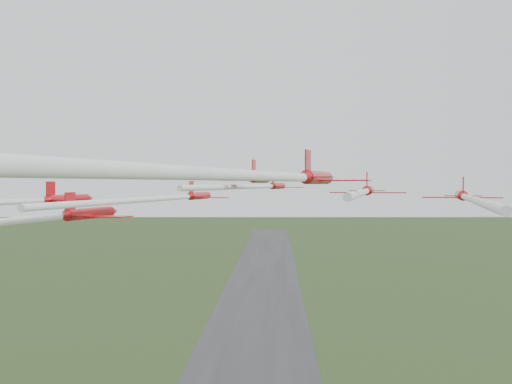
{
  "coord_description": "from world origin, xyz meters",
  "views": [
    {
      "loc": [
        7.04,
        -76.78,
        52.55
      ],
      "look_at": [
        4.58,
        0.08,
        51.51
      ],
      "focal_mm": 45.0,
      "sensor_mm": 36.0,
      "label": 1
    }
  ],
  "objects_px": {
    "jet_row2_right": "(365,191)",
    "jet_row3_right": "(467,197)",
    "jet_row2_left": "(172,198)",
    "jet_lead": "(261,186)",
    "jet_row4_right": "(252,175)",
    "jet_row3_left": "(7,202)",
    "jet_row3_mid": "(228,177)"
  },
  "relations": [
    {
      "from": "jet_row2_right",
      "to": "jet_row3_right",
      "type": "relative_size",
      "value": 1.07
    },
    {
      "from": "jet_row2_left",
      "to": "jet_row3_right",
      "type": "distance_m",
      "value": 35.37
    },
    {
      "from": "jet_lead",
      "to": "jet_row4_right",
      "type": "distance_m",
      "value": 47.23
    },
    {
      "from": "jet_lead",
      "to": "jet_row2_right",
      "type": "distance_m",
      "value": 15.38
    },
    {
      "from": "jet_row2_left",
      "to": "jet_row3_left",
      "type": "xyz_separation_m",
      "value": [
        -14.49,
        -13.23,
        -0.15
      ]
    },
    {
      "from": "jet_row3_mid",
      "to": "jet_row4_right",
      "type": "relative_size",
      "value": 0.83
    },
    {
      "from": "jet_lead",
      "to": "jet_row2_right",
      "type": "height_order",
      "value": "jet_lead"
    },
    {
      "from": "jet_row3_mid",
      "to": "jet_row3_right",
      "type": "bearing_deg",
      "value": 15.26
    },
    {
      "from": "jet_row3_right",
      "to": "jet_row4_right",
      "type": "distance_m",
      "value": 27.9
    },
    {
      "from": "jet_row3_mid",
      "to": "jet_row3_right",
      "type": "relative_size",
      "value": 1.32
    },
    {
      "from": "jet_lead",
      "to": "jet_row4_right",
      "type": "xyz_separation_m",
      "value": [
        0.61,
        -47.22,
        0.84
      ]
    },
    {
      "from": "jet_row2_right",
      "to": "jet_row3_right",
      "type": "distance_m",
      "value": 18.19
    },
    {
      "from": "jet_row4_right",
      "to": "jet_row2_right",
      "type": "bearing_deg",
      "value": 87.78
    },
    {
      "from": "jet_lead",
      "to": "jet_row3_mid",
      "type": "bearing_deg",
      "value": -83.28
    },
    {
      "from": "jet_row3_right",
      "to": "jet_row4_right",
      "type": "relative_size",
      "value": 0.63
    },
    {
      "from": "jet_lead",
      "to": "jet_row3_mid",
      "type": "height_order",
      "value": "jet_row3_mid"
    },
    {
      "from": "jet_lead",
      "to": "jet_row3_right",
      "type": "xyz_separation_m",
      "value": [
        18.89,
        -26.22,
        -0.87
      ]
    },
    {
      "from": "jet_row3_left",
      "to": "jet_row3_right",
      "type": "xyz_separation_m",
      "value": [
        43.99,
        -6.26,
        0.62
      ]
    },
    {
      "from": "jet_lead",
      "to": "jet_row3_mid",
      "type": "relative_size",
      "value": 0.83
    },
    {
      "from": "jet_row3_left",
      "to": "jet_row3_mid",
      "type": "bearing_deg",
      "value": -7.3
    },
    {
      "from": "jet_row2_left",
      "to": "jet_row2_right",
      "type": "height_order",
      "value": "jet_row2_right"
    },
    {
      "from": "jet_row2_right",
      "to": "jet_row3_mid",
      "type": "xyz_separation_m",
      "value": [
        -14.47,
        -19.1,
        1.44
      ]
    },
    {
      "from": "jet_row2_right",
      "to": "jet_row3_right",
      "type": "bearing_deg",
      "value": -58.47
    },
    {
      "from": "jet_row2_left",
      "to": "jet_row3_left",
      "type": "distance_m",
      "value": 19.62
    },
    {
      "from": "jet_row4_right",
      "to": "jet_row3_mid",
      "type": "bearing_deg",
      "value": 113.35
    },
    {
      "from": "jet_row3_right",
      "to": "jet_row3_left",
      "type": "bearing_deg",
      "value": -175.07
    },
    {
      "from": "jet_lead",
      "to": "jet_row2_right",
      "type": "relative_size",
      "value": 1.02
    },
    {
      "from": "jet_row2_left",
      "to": "jet_row3_right",
      "type": "bearing_deg",
      "value": -23.78
    },
    {
      "from": "jet_row2_right",
      "to": "jet_row3_mid",
      "type": "height_order",
      "value": "jet_row3_mid"
    },
    {
      "from": "jet_row3_left",
      "to": "jet_row2_right",
      "type": "bearing_deg",
      "value": 28.86
    },
    {
      "from": "jet_row2_left",
      "to": "jet_row3_right",
      "type": "height_order",
      "value": "jet_row3_right"
    },
    {
      "from": "jet_lead",
      "to": "jet_row3_right",
      "type": "height_order",
      "value": "jet_lead"
    }
  ]
}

